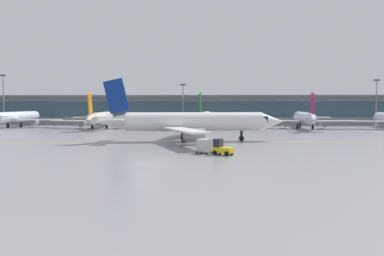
{
  "coord_description": "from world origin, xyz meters",
  "views": [
    {
      "loc": [
        6.92,
        -41.79,
        6.61
      ],
      "look_at": [
        4.41,
        16.18,
        3.0
      ],
      "focal_mm": 35.85,
      "sensor_mm": 36.0,
      "label": 1
    }
  ],
  "objects_px": {
    "gate_airplane_0": "(17,117)",
    "apron_light_mast_2": "(376,100)",
    "baggage_tug": "(222,148)",
    "gate_airplane_1": "(100,118)",
    "gate_airplane_3": "(304,118)",
    "cargo_dolly_lead": "(204,146)",
    "apron_light_mast_0": "(4,98)",
    "apron_light_mast_1": "(183,102)",
    "gate_airplane_2": "(204,117)",
    "taxiing_regional_jet": "(192,122)"
  },
  "relations": [
    {
      "from": "gate_airplane_0",
      "to": "gate_airplane_1",
      "type": "relative_size",
      "value": 1.01
    },
    {
      "from": "gate_airplane_1",
      "to": "gate_airplane_2",
      "type": "bearing_deg",
      "value": -84.87
    },
    {
      "from": "apron_light_mast_0",
      "to": "gate_airplane_3",
      "type": "bearing_deg",
      "value": -9.87
    },
    {
      "from": "gate_airplane_3",
      "to": "baggage_tug",
      "type": "distance_m",
      "value": 60.39
    },
    {
      "from": "apron_light_mast_0",
      "to": "apron_light_mast_1",
      "type": "bearing_deg",
      "value": 1.11
    },
    {
      "from": "gate_airplane_3",
      "to": "baggage_tug",
      "type": "relative_size",
      "value": 9.91
    },
    {
      "from": "baggage_tug",
      "to": "apron_light_mast_2",
      "type": "height_order",
      "value": "apron_light_mast_2"
    },
    {
      "from": "gate_airplane_2",
      "to": "taxiing_regional_jet",
      "type": "distance_m",
      "value": 39.68
    },
    {
      "from": "gate_airplane_0",
      "to": "gate_airplane_2",
      "type": "height_order",
      "value": "same"
    },
    {
      "from": "gate_airplane_1",
      "to": "apron_light_mast_1",
      "type": "relative_size",
      "value": 2.21
    },
    {
      "from": "baggage_tug",
      "to": "cargo_dolly_lead",
      "type": "bearing_deg",
      "value": 180.0
    },
    {
      "from": "gate_airplane_2",
      "to": "cargo_dolly_lead",
      "type": "distance_m",
      "value": 56.83
    },
    {
      "from": "gate_airplane_1",
      "to": "cargo_dolly_lead",
      "type": "relative_size",
      "value": 11.09
    },
    {
      "from": "gate_airplane_3",
      "to": "taxiing_regional_jet",
      "type": "relative_size",
      "value": 0.86
    },
    {
      "from": "gate_airplane_0",
      "to": "apron_light_mast_2",
      "type": "bearing_deg",
      "value": -79.99
    },
    {
      "from": "baggage_tug",
      "to": "apron_light_mast_1",
      "type": "xyz_separation_m",
      "value": [
        -9.9,
        72.42,
        6.33
      ]
    },
    {
      "from": "taxiing_regional_jet",
      "to": "apron_light_mast_1",
      "type": "bearing_deg",
      "value": 89.28
    },
    {
      "from": "apron_light_mast_2",
      "to": "apron_light_mast_1",
      "type": "bearing_deg",
      "value": -178.76
    },
    {
      "from": "cargo_dolly_lead",
      "to": "apron_light_mast_1",
      "type": "xyz_separation_m",
      "value": [
        -7.59,
        71.14,
        6.17
      ]
    },
    {
      "from": "gate_airplane_2",
      "to": "apron_light_mast_0",
      "type": "xyz_separation_m",
      "value": [
        -65.02,
        13.22,
        5.87
      ]
    },
    {
      "from": "gate_airplane_0",
      "to": "apron_light_mast_0",
      "type": "xyz_separation_m",
      "value": [
        -10.83,
        12.93,
        5.87
      ]
    },
    {
      "from": "baggage_tug",
      "to": "cargo_dolly_lead",
      "type": "height_order",
      "value": "baggage_tug"
    },
    {
      "from": "apron_light_mast_2",
      "to": "gate_airplane_0",
      "type": "bearing_deg",
      "value": -171.92
    },
    {
      "from": "gate_airplane_2",
      "to": "gate_airplane_3",
      "type": "height_order",
      "value": "same"
    },
    {
      "from": "gate_airplane_2",
      "to": "gate_airplane_3",
      "type": "relative_size",
      "value": 1.0
    },
    {
      "from": "apron_light_mast_0",
      "to": "apron_light_mast_1",
      "type": "xyz_separation_m",
      "value": [
        57.99,
        1.12,
        -1.55
      ]
    },
    {
      "from": "gate_airplane_0",
      "to": "cargo_dolly_lead",
      "type": "relative_size",
      "value": 11.19
    },
    {
      "from": "gate_airplane_1",
      "to": "apron_light_mast_2",
      "type": "bearing_deg",
      "value": -79.99
    },
    {
      "from": "gate_airplane_0",
      "to": "apron_light_mast_2",
      "type": "relative_size",
      "value": 2.02
    },
    {
      "from": "gate_airplane_3",
      "to": "taxiing_regional_jet",
      "type": "xyz_separation_m",
      "value": [
        -28.96,
        -36.82,
        0.46
      ]
    },
    {
      "from": "apron_light_mast_1",
      "to": "gate_airplane_2",
      "type": "bearing_deg",
      "value": -63.91
    },
    {
      "from": "gate_airplane_0",
      "to": "gate_airplane_3",
      "type": "relative_size",
      "value": 1.0
    },
    {
      "from": "gate_airplane_1",
      "to": "gate_airplane_3",
      "type": "xyz_separation_m",
      "value": [
        55.57,
        1.57,
        0.03
      ]
    },
    {
      "from": "gate_airplane_0",
      "to": "apron_light_mast_2",
      "type": "distance_m",
      "value": 109.48
    },
    {
      "from": "cargo_dolly_lead",
      "to": "baggage_tug",
      "type": "bearing_deg",
      "value": -0.0
    },
    {
      "from": "gate_airplane_1",
      "to": "cargo_dolly_lead",
      "type": "bearing_deg",
      "value": -154.71
    },
    {
      "from": "baggage_tug",
      "to": "gate_airplane_2",
      "type": "bearing_deg",
      "value": 121.72
    },
    {
      "from": "taxiing_regional_jet",
      "to": "cargo_dolly_lead",
      "type": "xyz_separation_m",
      "value": [
        2.36,
        -17.16,
        -2.31
      ]
    },
    {
      "from": "gate_airplane_1",
      "to": "gate_airplane_3",
      "type": "bearing_deg",
      "value": -92.03
    },
    {
      "from": "gate_airplane_1",
      "to": "taxiing_regional_jet",
      "type": "bearing_deg",
      "value": -146.59
    },
    {
      "from": "gate_airplane_1",
      "to": "baggage_tug",
      "type": "distance_m",
      "value": 62.17
    },
    {
      "from": "gate_airplane_0",
      "to": "gate_airplane_2",
      "type": "distance_m",
      "value": 54.19
    },
    {
      "from": "gate_airplane_1",
      "to": "gate_airplane_3",
      "type": "height_order",
      "value": "gate_airplane_3"
    },
    {
      "from": "gate_airplane_3",
      "to": "gate_airplane_2",
      "type": "bearing_deg",
      "value": 89.02
    },
    {
      "from": "gate_airplane_1",
      "to": "taxiing_regional_jet",
      "type": "height_order",
      "value": "taxiing_regional_jet"
    },
    {
      "from": "gate_airplane_1",
      "to": "gate_airplane_2",
      "type": "distance_m",
      "value": 28.75
    },
    {
      "from": "cargo_dolly_lead",
      "to": "apron_light_mast_0",
      "type": "relative_size",
      "value": 0.16
    },
    {
      "from": "gate_airplane_3",
      "to": "gate_airplane_0",
      "type": "bearing_deg",
      "value": 92.76
    },
    {
      "from": "gate_airplane_1",
      "to": "taxiing_regional_jet",
      "type": "xyz_separation_m",
      "value": [
        26.62,
        -35.25,
        0.49
      ]
    },
    {
      "from": "gate_airplane_1",
      "to": "apron_light_mast_0",
      "type": "xyz_separation_m",
      "value": [
        -36.61,
        17.61,
        5.9
      ]
    }
  ]
}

